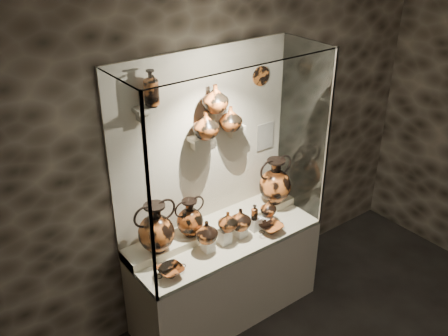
# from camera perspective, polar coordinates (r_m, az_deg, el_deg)

# --- Properties ---
(wall_back) EXTENTS (5.00, 0.02, 3.20)m
(wall_back) POSITION_cam_1_polar(r_m,az_deg,el_deg) (4.14, -2.46, 2.82)
(wall_back) COLOR black
(wall_back) RESTS_ON ground
(plinth) EXTENTS (1.70, 0.60, 0.80)m
(plinth) POSITION_cam_1_polar(r_m,az_deg,el_deg) (4.57, 0.18, -12.37)
(plinth) COLOR beige
(plinth) RESTS_ON floor
(front_tier) EXTENTS (1.68, 0.58, 0.03)m
(front_tier) POSITION_cam_1_polar(r_m,az_deg,el_deg) (4.31, 0.19, -8.14)
(front_tier) COLOR beige
(front_tier) RESTS_ON plinth
(rear_tier) EXTENTS (1.70, 0.25, 0.10)m
(rear_tier) POSITION_cam_1_polar(r_m,az_deg,el_deg) (4.41, -1.19, -6.71)
(rear_tier) COLOR beige
(rear_tier) RESTS_ON plinth
(back_panel) EXTENTS (1.70, 0.03, 1.60)m
(back_panel) POSITION_cam_1_polar(r_m,az_deg,el_deg) (4.14, -2.42, 2.79)
(back_panel) COLOR beige
(back_panel) RESTS_ON plinth
(glass_front) EXTENTS (1.70, 0.01, 1.60)m
(glass_front) POSITION_cam_1_polar(r_m,az_deg,el_deg) (3.70, 2.97, -0.39)
(glass_front) COLOR white
(glass_front) RESTS_ON plinth
(glass_left) EXTENTS (0.01, 0.60, 1.60)m
(glass_left) POSITION_cam_1_polar(r_m,az_deg,el_deg) (3.52, -10.86, -2.45)
(glass_left) COLOR white
(glass_left) RESTS_ON plinth
(glass_right) EXTENTS (0.01, 0.60, 1.60)m
(glass_right) POSITION_cam_1_polar(r_m,az_deg,el_deg) (4.42, 9.02, 4.15)
(glass_right) COLOR white
(glass_right) RESTS_ON plinth
(glass_top) EXTENTS (1.70, 0.60, 0.01)m
(glass_top) POSITION_cam_1_polar(r_m,az_deg,el_deg) (3.62, 0.23, 12.59)
(glass_top) COLOR white
(glass_top) RESTS_ON back_panel
(frame_post_left) EXTENTS (0.02, 0.02, 1.60)m
(frame_post_left) POSITION_cam_1_polar(r_m,az_deg,el_deg) (3.30, -8.47, -4.46)
(frame_post_left) COLOR gray
(frame_post_left) RESTS_ON plinth
(frame_post_right) EXTENTS (0.02, 0.02, 1.60)m
(frame_post_right) POSITION_cam_1_polar(r_m,az_deg,el_deg) (4.24, 11.73, 2.85)
(frame_post_right) COLOR gray
(frame_post_right) RESTS_ON plinth
(pedestal_a) EXTENTS (0.09, 0.09, 0.10)m
(pedestal_a) POSITION_cam_1_polar(r_m,az_deg,el_deg) (4.14, -1.85, -8.80)
(pedestal_a) COLOR silver
(pedestal_a) RESTS_ON front_tier
(pedestal_b) EXTENTS (0.09, 0.09, 0.13)m
(pedestal_b) POSITION_cam_1_polar(r_m,az_deg,el_deg) (4.21, 0.06, -7.82)
(pedestal_b) COLOR silver
(pedestal_b) RESTS_ON front_tier
(pedestal_c) EXTENTS (0.09, 0.09, 0.09)m
(pedestal_c) POSITION_cam_1_polar(r_m,az_deg,el_deg) (4.31, 1.88, -7.24)
(pedestal_c) COLOR silver
(pedestal_c) RESTS_ON front_tier
(pedestal_d) EXTENTS (0.09, 0.09, 0.12)m
(pedestal_d) POSITION_cam_1_polar(r_m,az_deg,el_deg) (4.38, 3.53, -6.36)
(pedestal_d) COLOR silver
(pedestal_d) RESTS_ON front_tier
(pedestal_e) EXTENTS (0.09, 0.09, 0.08)m
(pedestal_e) POSITION_cam_1_polar(r_m,az_deg,el_deg) (4.47, 4.91, -5.96)
(pedestal_e) COLOR silver
(pedestal_e) RESTS_ON front_tier
(bracket_ul) EXTENTS (0.14, 0.12, 0.04)m
(bracket_ul) POSITION_cam_1_polar(r_m,az_deg,el_deg) (3.64, -9.06, 6.61)
(bracket_ul) COLOR beige
(bracket_ul) RESTS_ON back_panel
(bracket_ca) EXTENTS (0.14, 0.12, 0.04)m
(bracket_ca) POSITION_cam_1_polar(r_m,az_deg,el_deg) (3.99, -3.02, 3.37)
(bracket_ca) COLOR beige
(bracket_ca) RESTS_ON back_panel
(bracket_cb) EXTENTS (0.10, 0.12, 0.04)m
(bracket_cb) POSITION_cam_1_polar(r_m,az_deg,el_deg) (4.02, -0.71, 6.68)
(bracket_cb) COLOR beige
(bracket_cb) RESTS_ON back_panel
(bracket_cc) EXTENTS (0.14, 0.12, 0.04)m
(bracket_cc) POSITION_cam_1_polar(r_m,az_deg,el_deg) (4.19, 1.30, 4.65)
(bracket_cc) COLOR beige
(bracket_cc) RESTS_ON back_panel
(amphora_left) EXTENTS (0.39, 0.39, 0.43)m
(amphora_left) POSITION_cam_1_polar(r_m,az_deg,el_deg) (3.96, -7.77, -6.76)
(amphora_left) COLOR #C46025
(amphora_left) RESTS_ON rear_tier
(amphora_mid) EXTENTS (0.35, 0.35, 0.34)m
(amphora_mid) POSITION_cam_1_polar(r_m,az_deg,el_deg) (4.14, -3.94, -5.67)
(amphora_mid) COLOR #98461A
(amphora_mid) RESTS_ON rear_tier
(amphora_right) EXTENTS (0.44, 0.44, 0.44)m
(amphora_right) POSITION_cam_1_polar(r_m,az_deg,el_deg) (4.58, 5.85, -1.47)
(amphora_right) COLOR #C46025
(amphora_right) RESTS_ON rear_tier
(jug_a) EXTENTS (0.23, 0.23, 0.19)m
(jug_a) POSITION_cam_1_polar(r_m,az_deg,el_deg) (4.04, -2.02, -7.27)
(jug_a) COLOR #C46025
(jug_a) RESTS_ON pedestal_a
(jug_b) EXTENTS (0.19, 0.19, 0.17)m
(jug_b) POSITION_cam_1_polar(r_m,az_deg,el_deg) (4.12, 0.41, -6.10)
(jug_b) COLOR #98461A
(jug_b) RESTS_ON pedestal_b
(jug_c) EXTENTS (0.24, 0.24, 0.19)m
(jug_c) POSITION_cam_1_polar(r_m,az_deg,el_deg) (4.21, 1.85, -5.84)
(jug_c) COLOR #C46025
(jug_c) RESTS_ON pedestal_c
(jug_e) EXTENTS (0.19, 0.19, 0.15)m
(jug_e) POSITION_cam_1_polar(r_m,az_deg,el_deg) (4.43, 5.07, -4.53)
(jug_e) COLOR #C46025
(jug_e) RESTS_ON pedestal_e
(lekythos_small) EXTENTS (0.09, 0.09, 0.16)m
(lekythos_small) POSITION_cam_1_polar(r_m,az_deg,el_deg) (4.28, 3.48, -4.98)
(lekythos_small) COLOR #98461A
(lekythos_small) RESTS_ON pedestal_d
(kylix_left) EXTENTS (0.29, 0.26, 0.10)m
(kylix_left) POSITION_cam_1_polar(r_m,az_deg,el_deg) (3.90, -6.12, -11.62)
(kylix_left) COLOR #98461A
(kylix_left) RESTS_ON front_tier
(kylix_right) EXTENTS (0.30, 0.28, 0.10)m
(kylix_right) POSITION_cam_1_polar(r_m,az_deg,el_deg) (4.36, 5.39, -6.81)
(kylix_right) COLOR #C46025
(kylix_right) RESTS_ON front_tier
(lekythos_tall) EXTENTS (0.15, 0.15, 0.30)m
(lekythos_tall) POSITION_cam_1_polar(r_m,az_deg,el_deg) (3.60, -8.35, 9.21)
(lekythos_tall) COLOR #C46025
(lekythos_tall) RESTS_ON bracket_ul
(ovoid_vase_a) EXTENTS (0.25, 0.25, 0.22)m
(ovoid_vase_a) POSITION_cam_1_polar(r_m,az_deg,el_deg) (3.92, -2.09, 4.97)
(ovoid_vase_a) COLOR #98461A
(ovoid_vase_a) RESTS_ON bracket_ca
(ovoid_vase_b) EXTENTS (0.25, 0.25, 0.22)m
(ovoid_vase_b) POSITION_cam_1_polar(r_m,az_deg,el_deg) (3.89, -1.03, 7.99)
(ovoid_vase_b) COLOR #98461A
(ovoid_vase_b) RESTS_ON bracket_cb
(ovoid_vase_c) EXTENTS (0.23, 0.23, 0.20)m
(ovoid_vase_c) POSITION_cam_1_polar(r_m,az_deg,el_deg) (4.06, 0.72, 5.70)
(ovoid_vase_c) COLOR #98461A
(ovoid_vase_c) RESTS_ON bracket_cc
(wall_plate) EXTENTS (0.17, 0.02, 0.17)m
(wall_plate) POSITION_cam_1_polar(r_m,az_deg,el_deg) (4.28, 4.22, 10.45)
(wall_plate) COLOR #AC5822
(wall_plate) RESTS_ON back_panel
(info_placard) EXTENTS (0.19, 0.01, 0.25)m
(info_placard) POSITION_cam_1_polar(r_m,az_deg,el_deg) (4.54, 4.70, 3.65)
(info_placard) COLOR beige
(info_placard) RESTS_ON back_panel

